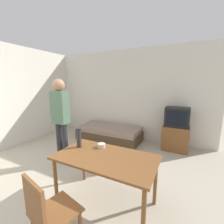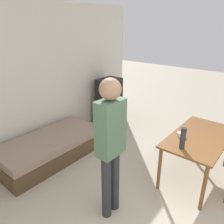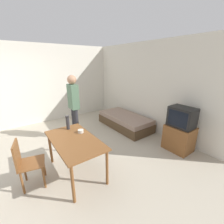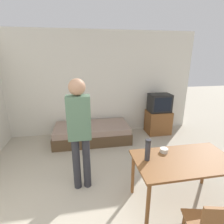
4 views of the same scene
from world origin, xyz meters
name	(u,v)px [view 3 (image 3 of 4)]	position (x,y,z in m)	size (l,w,h in m)	color
ground_plane	(25,161)	(0.00, 0.00, 0.00)	(20.00, 20.00, 0.00)	#B2A893
wall_back	(141,86)	(0.00, 3.59, 1.35)	(5.47, 0.06, 2.70)	silver
wall_left	(63,83)	(-2.26, 1.78, 1.35)	(0.06, 4.56, 2.70)	silver
daybed	(125,121)	(-0.13, 3.03, 0.21)	(1.89, 0.91, 0.42)	#4C3823
tv	(180,131)	(1.72, 3.19, 0.52)	(0.63, 0.50, 1.11)	brown
dining_table	(75,143)	(1.00, 0.80, 0.65)	(1.36, 0.75, 0.74)	brown
wooden_chair	(26,162)	(0.82, -0.02, 0.50)	(0.49, 0.49, 0.88)	brown
person_standing	(74,102)	(-0.39, 1.39, 1.06)	(0.34, 0.24, 1.79)	#28282D
thermos_flask	(68,122)	(0.49, 0.88, 0.90)	(0.08, 0.08, 0.30)	#2D2D33
mate_bowl	(81,131)	(0.80, 1.02, 0.77)	(0.12, 0.12, 0.06)	beige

